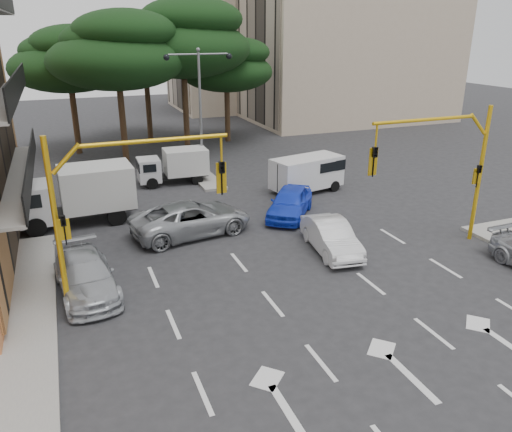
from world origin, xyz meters
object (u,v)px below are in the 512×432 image
at_px(car_blue_compact, 290,202).
at_px(car_silver_cross_a, 191,218).
at_px(box_truck_b, 173,167).
at_px(van_white, 307,174).
at_px(signal_mast_left, 113,197).
at_px(car_white_hatch, 331,237).
at_px(car_silver_wagon, 86,276).
at_px(box_truck_a, 76,196).
at_px(street_lamp_center, 200,91).
at_px(signal_mast_right, 450,159).

relative_size(car_blue_compact, car_silver_cross_a, 0.78).
bearing_deg(box_truck_b, van_white, -121.36).
height_order(signal_mast_left, car_silver_cross_a, signal_mast_left).
height_order(car_white_hatch, car_silver_wagon, car_white_hatch).
bearing_deg(box_truck_a, street_lamp_center, -57.64).
height_order(signal_mast_right, van_white, signal_mast_right).
bearing_deg(car_silver_wagon, van_white, 26.14).
height_order(car_blue_compact, car_silver_cross_a, car_silver_cross_a).
distance_m(signal_mast_left, street_lamp_center, 15.65).
height_order(signal_mast_right, street_lamp_center, street_lamp_center).
distance_m(signal_mast_right, signal_mast_left, 13.61).
bearing_deg(car_blue_compact, signal_mast_right, -13.64).
bearing_deg(car_white_hatch, box_truck_b, 115.47).
xyz_separation_m(street_lamp_center, car_white_hatch, (2.03, -12.89, -4.75)).
relative_size(street_lamp_center, car_silver_wagon, 1.67).
xyz_separation_m(car_white_hatch, van_white, (2.82, 7.89, 0.37)).
relative_size(signal_mast_left, car_white_hatch, 1.46).
height_order(street_lamp_center, car_silver_cross_a, street_lamp_center).
bearing_deg(signal_mast_right, car_silver_cross_a, 152.26).
height_order(car_blue_compact, box_truck_b, box_truck_b).
bearing_deg(box_truck_a, box_truck_b, -52.29).
distance_m(car_silver_wagon, box_truck_b, 13.68).
xyz_separation_m(car_silver_cross_a, van_white, (7.87, 3.84, 0.27)).
xyz_separation_m(signal_mast_right, box_truck_a, (-14.64, 8.56, -2.50)).
bearing_deg(street_lamp_center, car_silver_wagon, -121.77).
bearing_deg(car_white_hatch, signal_mast_right, -5.58).
height_order(van_white, box_truck_b, box_truck_b).
xyz_separation_m(signal_mast_right, car_silver_wagon, (-14.74, 1.20, -3.21)).
bearing_deg(box_truck_a, van_white, -90.42).
bearing_deg(box_truck_b, street_lamp_center, -73.73).
distance_m(signal_mast_right, box_truck_a, 17.14).
bearing_deg(signal_mast_left, box_truck_a, 96.88).
bearing_deg(van_white, car_silver_cross_a, -76.15).
xyz_separation_m(car_silver_cross_a, box_truck_a, (-4.82, 3.40, 0.62)).
bearing_deg(street_lamp_center, box_truck_b, -165.78).
height_order(car_silver_cross_a, box_truck_a, box_truck_a).
bearing_deg(car_silver_cross_a, car_silver_wagon, 119.73).
distance_m(car_blue_compact, car_silver_cross_a, 5.26).
distance_m(signal_mast_right, box_truck_b, 16.36).
distance_m(car_blue_compact, car_silver_wagon, 11.09).
bearing_deg(car_silver_cross_a, street_lamp_center, -27.99).
relative_size(car_blue_compact, car_silver_wagon, 0.93).
xyz_separation_m(car_silver_wagon, van_white, (12.78, 7.81, 0.37)).
bearing_deg(car_blue_compact, box_truck_b, 155.49).
distance_m(car_blue_compact, box_truck_a, 10.49).
bearing_deg(signal_mast_right, van_white, 102.24).
bearing_deg(signal_mast_left, car_white_hatch, 7.21).
bearing_deg(box_truck_a, car_silver_wagon, 176.84).
xyz_separation_m(signal_mast_right, street_lamp_center, (-6.80, 14.01, 1.54)).
bearing_deg(box_truck_b, signal_mast_right, -144.94).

